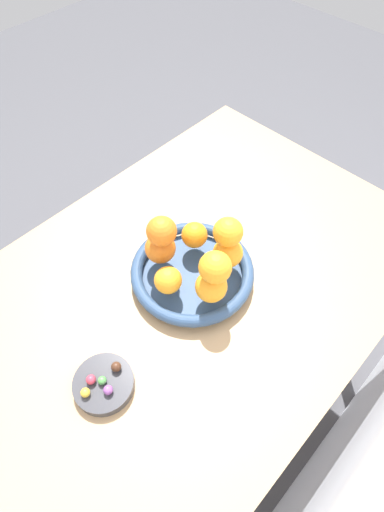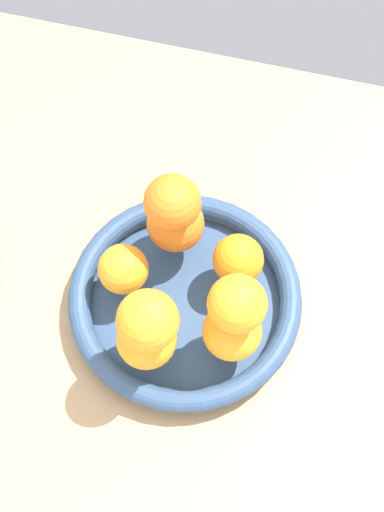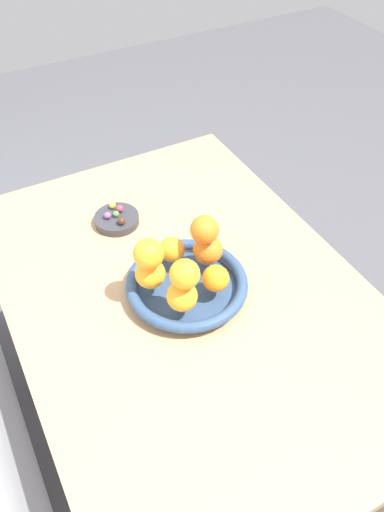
% 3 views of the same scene
% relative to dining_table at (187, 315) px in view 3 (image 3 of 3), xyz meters
% --- Properties ---
extents(ground_plane, '(6.00, 6.00, 0.00)m').
position_rel_dining_table_xyz_m(ground_plane, '(0.00, 0.00, -0.65)').
color(ground_plane, '#4C4C51').
extents(dining_table, '(1.10, 0.76, 0.74)m').
position_rel_dining_table_xyz_m(dining_table, '(0.00, 0.00, 0.00)').
color(dining_table, tan).
rests_on(dining_table, ground_plane).
extents(fruit_bowl, '(0.27, 0.27, 0.04)m').
position_rel_dining_table_xyz_m(fruit_bowl, '(0.00, 0.00, 0.11)').
color(fruit_bowl, navy).
rests_on(fruit_bowl, dining_table).
extents(candy_dish, '(0.11, 0.11, 0.02)m').
position_rel_dining_table_xyz_m(candy_dish, '(0.29, 0.05, 0.10)').
color(candy_dish, '#333338').
rests_on(candy_dish, dining_table).
extents(orange_0, '(0.06, 0.06, 0.06)m').
position_rel_dining_table_xyz_m(orange_0, '(0.07, 0.00, 0.16)').
color(orange_0, orange).
rests_on(orange_0, fruit_bowl).
extents(orange_1, '(0.07, 0.07, 0.07)m').
position_rel_dining_table_xyz_m(orange_1, '(0.02, 0.08, 0.16)').
color(orange_1, orange).
rests_on(orange_1, fruit_bowl).
extents(orange_2, '(0.07, 0.07, 0.07)m').
position_rel_dining_table_xyz_m(orange_2, '(-0.06, 0.04, 0.16)').
color(orange_2, orange).
rests_on(orange_2, fruit_bowl).
extents(orange_3, '(0.06, 0.06, 0.06)m').
position_rel_dining_table_xyz_m(orange_3, '(-0.05, -0.04, 0.16)').
color(orange_3, orange).
rests_on(orange_3, fruit_bowl).
extents(orange_4, '(0.07, 0.07, 0.07)m').
position_rel_dining_table_xyz_m(orange_4, '(0.03, -0.07, 0.16)').
color(orange_4, orange).
rests_on(orange_4, fruit_bowl).
extents(orange_5, '(0.06, 0.06, 0.06)m').
position_rel_dining_table_xyz_m(orange_5, '(0.03, -0.06, 0.23)').
color(orange_5, orange).
rests_on(orange_5, orange_4).
extents(orange_6, '(0.06, 0.06, 0.06)m').
position_rel_dining_table_xyz_m(orange_6, '(0.02, 0.08, 0.23)').
color(orange_6, orange).
rests_on(orange_6, orange_1).
extents(orange_7, '(0.06, 0.06, 0.06)m').
position_rel_dining_table_xyz_m(orange_7, '(-0.06, 0.04, 0.22)').
color(orange_7, orange).
rests_on(orange_7, orange_2).
extents(candy_ball_0, '(0.02, 0.02, 0.02)m').
position_rel_dining_table_xyz_m(candy_ball_0, '(0.29, 0.07, 0.12)').
color(candy_ball_0, '#8C4C99').
rests_on(candy_ball_0, candy_dish).
extents(candy_ball_1, '(0.02, 0.02, 0.02)m').
position_rel_dining_table_xyz_m(candy_ball_1, '(0.29, 0.05, 0.12)').
color(candy_ball_1, '#4C9947').
rests_on(candy_ball_1, candy_dish).
extents(candy_ball_2, '(0.02, 0.02, 0.02)m').
position_rel_dining_table_xyz_m(candy_ball_2, '(0.26, 0.05, 0.12)').
color(candy_ball_2, '#472819').
rests_on(candy_ball_2, candy_dish).
extents(candy_ball_3, '(0.02, 0.02, 0.02)m').
position_rel_dining_table_xyz_m(candy_ball_3, '(0.30, 0.03, 0.12)').
color(candy_ball_3, '#C6384C').
rests_on(candy_ball_3, candy_dish).
extents(candy_ball_4, '(0.02, 0.02, 0.02)m').
position_rel_dining_table_xyz_m(candy_ball_4, '(0.33, 0.05, 0.12)').
color(candy_ball_4, gold).
rests_on(candy_ball_4, candy_dish).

